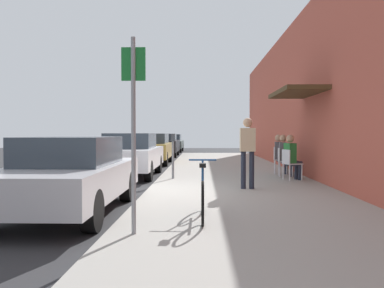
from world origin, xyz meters
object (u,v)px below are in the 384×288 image
at_px(parked_car_3, 163,144).
at_px(seated_patron_0, 292,156).
at_px(parked_car_0, 69,174).
at_px(cafe_chair_0, 290,162).
at_px(cafe_chair_1, 283,160).
at_px(cafe_chair_2, 278,158).
at_px(parked_car_1, 130,154).
at_px(pedestrian_standing, 248,147).
at_px(seated_patron_1, 285,154).
at_px(parked_car_2, 151,148).
at_px(seated_patron_2, 280,153).
at_px(parked_car_4, 171,143).
at_px(street_sign, 133,119).
at_px(bicycle_0, 203,196).
at_px(parking_meter, 173,152).

relative_size(parked_car_3, seated_patron_0, 3.41).
relative_size(parked_car_0, cafe_chair_0, 5.06).
bearing_deg(cafe_chair_1, cafe_chair_2, 89.97).
xyz_separation_m(parked_car_1, parked_car_3, (0.00, 11.65, -0.00)).
height_order(cafe_chair_1, cafe_chair_2, same).
bearing_deg(parked_car_3, parked_car_1, -90.00).
bearing_deg(cafe_chair_1, pedestrian_standing, -116.38).
relative_size(cafe_chair_1, seated_patron_1, 0.67).
height_order(parked_car_1, cafe_chair_2, parked_car_1).
relative_size(parked_car_2, cafe_chair_0, 5.06).
height_order(parked_car_3, seated_patron_2, parked_car_3).
xyz_separation_m(parked_car_4, pedestrian_standing, (3.50, -21.51, 0.41)).
xyz_separation_m(parked_car_3, street_sign, (1.50, -19.81, 0.89)).
height_order(street_sign, cafe_chair_0, street_sign).
bearing_deg(bicycle_0, parking_meter, 98.81).
bearing_deg(cafe_chair_0, bicycle_0, -115.28).
relative_size(cafe_chair_0, cafe_chair_1, 1.00).
distance_m(parked_car_2, seated_patron_0, 8.91).
height_order(street_sign, seated_patron_0, street_sign).
xyz_separation_m(parked_car_2, parked_car_4, (0.00, 12.23, -0.04)).
distance_m(parked_car_1, cafe_chair_1, 5.00).
bearing_deg(cafe_chair_1, parked_car_1, 169.28).
xyz_separation_m(seated_patron_0, seated_patron_1, (-0.00, 0.96, 0.00)).
xyz_separation_m(cafe_chair_0, seated_patron_2, (0.06, 1.76, 0.19)).
bearing_deg(parked_car_3, cafe_chair_0, -70.10).
relative_size(parked_car_4, cafe_chair_1, 5.06).
xyz_separation_m(parked_car_0, cafe_chair_1, (4.91, 5.30, -0.09)).
relative_size(parked_car_2, seated_patron_0, 3.41).
bearing_deg(parked_car_0, bicycle_0, -21.96).
height_order(parking_meter, pedestrian_standing, pedestrian_standing).
xyz_separation_m(parked_car_1, seated_patron_1, (4.97, -0.94, 0.07)).
height_order(parked_car_0, seated_patron_1, seated_patron_1).
height_order(bicycle_0, seated_patron_1, seated_patron_1).
xyz_separation_m(cafe_chair_1, seated_patron_1, (0.06, -0.01, 0.19)).
xyz_separation_m(parked_car_4, seated_patron_1, (4.97, -18.67, 0.11)).
xyz_separation_m(parked_car_4, seated_patron_2, (4.97, -17.89, 0.11)).
distance_m(parked_car_1, seated_patron_2, 4.97).
height_order(bicycle_0, cafe_chair_1, bicycle_0).
bearing_deg(street_sign, bicycle_0, 46.21).
xyz_separation_m(cafe_chair_0, pedestrian_standing, (-1.41, -1.86, 0.50)).
relative_size(street_sign, cafe_chair_0, 2.99).
bearing_deg(bicycle_0, cafe_chair_2, 70.53).
bearing_deg(seated_patron_0, bicycle_0, -115.72).
relative_size(seated_patron_0, cafe_chair_1, 1.48).
height_order(parked_car_1, seated_patron_1, parked_car_1).
xyz_separation_m(parked_car_2, street_sign, (1.50, -13.65, 0.89)).
height_order(parked_car_3, pedestrian_standing, pedestrian_standing).
height_order(parking_meter, cafe_chair_0, parking_meter).
bearing_deg(parked_car_3, bicycle_0, -82.70).
height_order(parked_car_1, parked_car_2, parked_car_1).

